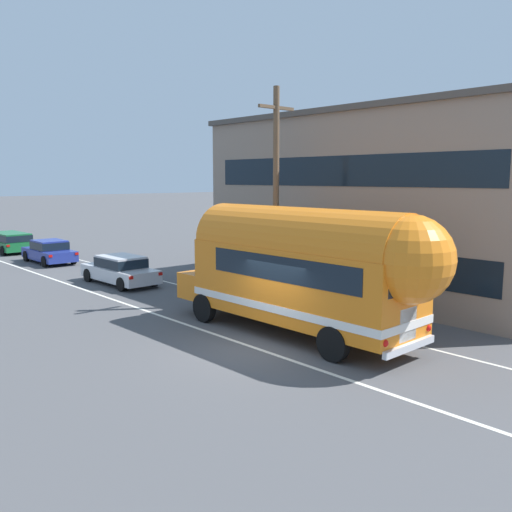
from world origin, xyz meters
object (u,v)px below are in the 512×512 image
car_second (49,251)px  painted_bus (309,266)px  utility_pole (276,194)px  car_lead (120,269)px  car_third (9,241)px

car_second → painted_bus: bearing=-90.2°
utility_pole → car_lead: 9.14m
car_lead → car_second: same height
utility_pole → car_second: size_ratio=1.94×
car_lead → car_third: same height
utility_pole → car_lead: utility_pole is taller
utility_pole → car_lead: size_ratio=1.82×
car_second → utility_pole: bearing=-81.6°
car_lead → utility_pole: bearing=-72.0°
utility_pole → painted_bus: size_ratio=0.82×
painted_bus → car_second: (0.06, 20.97, -1.58)m
car_third → painted_bus: bearing=-89.7°
painted_bus → car_lead: bearing=90.2°
utility_pole → car_second: bearing=98.4°
car_lead → painted_bus: bearing=-89.8°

